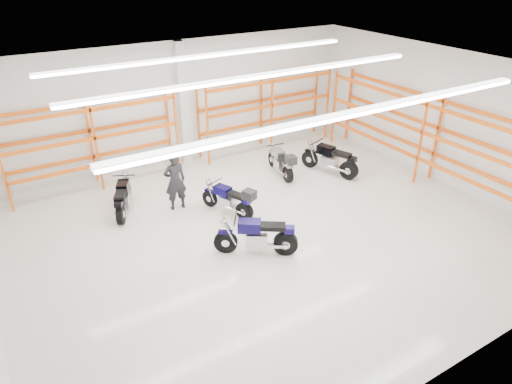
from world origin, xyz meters
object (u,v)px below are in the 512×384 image
motorcycle_back_c (282,163)px  standing_man (175,181)px  motorcycle_back_a (123,199)px  motorcycle_back_d (332,160)px  motorcycle_main (260,237)px  structural_column (183,105)px  motorcycle_back_b (231,200)px

motorcycle_back_c → standing_man: standing_man is taller
motorcycle_back_a → motorcycle_back_d: motorcycle_back_d is taller
motorcycle_main → standing_man: (-0.95, 3.43, 0.43)m
motorcycle_back_d → structural_column: (-4.05, 3.75, 1.72)m
motorcycle_back_a → motorcycle_back_c: motorcycle_back_c is taller
standing_man → structural_column: bearing=-115.2°
motorcycle_back_d → standing_man: bearing=174.5°
motorcycle_main → standing_man: size_ratio=1.03×
motorcycle_main → motorcycle_back_d: 5.61m
motorcycle_back_a → motorcycle_back_b: (2.79, -1.82, 0.02)m
structural_column → motorcycle_back_d: bearing=-42.8°
motorcycle_back_a → structural_column: (3.24, 2.62, 1.77)m
motorcycle_back_d → motorcycle_back_a: bearing=171.2°
motorcycle_back_b → motorcycle_back_d: bearing=8.7°
motorcycle_back_b → structural_column: structural_column is taller
motorcycle_back_a → motorcycle_back_c: (5.65, -0.35, 0.03)m
motorcycle_back_a → motorcycle_back_b: bearing=-33.0°
motorcycle_main → motorcycle_back_c: bearing=49.0°
motorcycle_back_d → standing_man: size_ratio=1.16×
motorcycle_main → motorcycle_back_a: 4.71m
structural_column → standing_man: bearing=-118.3°
motorcycle_back_c → structural_column: structural_column is taller
motorcycle_main → motorcycle_back_a: bearing=121.6°
motorcycle_back_a → motorcycle_back_c: size_ratio=0.94×
motorcycle_back_b → structural_column: bearing=84.3°
standing_man → motorcycle_back_b: bearing=139.0°
standing_man → structural_column: size_ratio=0.42×
motorcycle_back_d → standing_man: 5.81m
motorcycle_back_b → standing_man: standing_man is taller
standing_man → motorcycle_back_c: bearing=-173.8°
motorcycle_back_c → structural_column: size_ratio=0.46×
motorcycle_back_b → motorcycle_back_c: size_ratio=0.94×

